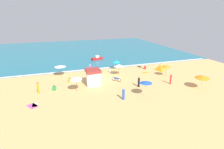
{
  "coord_description": "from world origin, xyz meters",
  "views": [
    {
      "loc": [
        -8.66,
        -29.68,
        11.44
      ],
      "look_at": [
        1.04,
        -0.32,
        0.8
      ],
      "focal_mm": 28.59,
      "sensor_mm": 36.0,
      "label": 1
    }
  ],
  "objects_px": {
    "beach_umbrella_1": "(76,79)",
    "beachgoer_8": "(54,88)",
    "parked_bicycle": "(116,79)",
    "beachgoer_2": "(145,67)",
    "beach_umbrella_5": "(166,66)",
    "beachgoer_1": "(124,94)",
    "beach_umbrella_3": "(119,65)",
    "beach_umbrella_0": "(202,77)",
    "beach_tent": "(160,67)",
    "beachgoer_7": "(70,80)",
    "beach_umbrella_6": "(146,82)",
    "beach_umbrella_2": "(116,61)",
    "beach_umbrella_4": "(60,66)",
    "beachgoer_3": "(111,71)",
    "beachgoer_4": "(38,88)",
    "small_boat_0": "(97,58)",
    "lifeguard_cabana": "(93,77)",
    "beachgoer_6": "(139,82)",
    "beachgoer_0": "(90,69)",
    "beachgoer_5": "(171,79)"
  },
  "relations": [
    {
      "from": "beachgoer_6",
      "to": "small_boat_0",
      "type": "distance_m",
      "value": 19.6
    },
    {
      "from": "beach_umbrella_2",
      "to": "small_boat_0",
      "type": "distance_m",
      "value": 9.56
    },
    {
      "from": "beachgoer_3",
      "to": "beachgoer_4",
      "type": "bearing_deg",
      "value": -154.96
    },
    {
      "from": "beachgoer_3",
      "to": "beachgoer_7",
      "type": "distance_m",
      "value": 8.89
    },
    {
      "from": "parked_bicycle",
      "to": "beachgoer_2",
      "type": "xyz_separation_m",
      "value": [
        8.34,
        4.93,
        0.01
      ]
    },
    {
      "from": "beachgoer_4",
      "to": "beachgoer_3",
      "type": "bearing_deg",
      "value": 25.04
    },
    {
      "from": "beach_umbrella_6",
      "to": "beachgoer_6",
      "type": "height_order",
      "value": "beach_umbrella_6"
    },
    {
      "from": "beach_umbrella_0",
      "to": "beachgoer_8",
      "type": "bearing_deg",
      "value": 163.44
    },
    {
      "from": "beach_umbrella_1",
      "to": "beachgoer_1",
      "type": "bearing_deg",
      "value": -39.53
    },
    {
      "from": "beach_umbrella_1",
      "to": "beach_umbrella_2",
      "type": "bearing_deg",
      "value": 42.72
    },
    {
      "from": "beach_umbrella_0",
      "to": "beachgoer_6",
      "type": "relative_size",
      "value": 1.79
    },
    {
      "from": "beachgoer_0",
      "to": "beachgoer_3",
      "type": "xyz_separation_m",
      "value": [
        4.08,
        -0.75,
        -0.55
      ]
    },
    {
      "from": "small_boat_0",
      "to": "beachgoer_4",
      "type": "bearing_deg",
      "value": -127.57
    },
    {
      "from": "beach_umbrella_6",
      "to": "beachgoer_2",
      "type": "bearing_deg",
      "value": 61.95
    },
    {
      "from": "beach_umbrella_3",
      "to": "beach_umbrella_5",
      "type": "relative_size",
      "value": 0.97
    },
    {
      "from": "beachgoer_1",
      "to": "beachgoer_8",
      "type": "distance_m",
      "value": 11.08
    },
    {
      "from": "beach_umbrella_1",
      "to": "beach_umbrella_4",
      "type": "distance_m",
      "value": 8.14
    },
    {
      "from": "beachgoer_0",
      "to": "lifeguard_cabana",
      "type": "bearing_deg",
      "value": -96.46
    },
    {
      "from": "parked_bicycle",
      "to": "beachgoer_7",
      "type": "height_order",
      "value": "beachgoer_7"
    },
    {
      "from": "beach_umbrella_0",
      "to": "beach_tent",
      "type": "height_order",
      "value": "beach_umbrella_0"
    },
    {
      "from": "parked_bicycle",
      "to": "beachgoer_4",
      "type": "height_order",
      "value": "beachgoer_4"
    },
    {
      "from": "beach_umbrella_1",
      "to": "beach_umbrella_3",
      "type": "xyz_separation_m",
      "value": [
        8.83,
        5.18,
        -0.15
      ]
    },
    {
      "from": "beachgoer_1",
      "to": "beach_umbrella_4",
      "type": "bearing_deg",
      "value": 121.35
    },
    {
      "from": "beachgoer_3",
      "to": "beachgoer_5",
      "type": "relative_size",
      "value": 0.48
    },
    {
      "from": "beach_umbrella_2",
      "to": "beach_umbrella_3",
      "type": "height_order",
      "value": "beach_umbrella_3"
    },
    {
      "from": "beach_umbrella_1",
      "to": "beachgoer_8",
      "type": "height_order",
      "value": "beach_umbrella_1"
    },
    {
      "from": "beachgoer_7",
      "to": "small_boat_0",
      "type": "height_order",
      "value": "small_boat_0"
    },
    {
      "from": "beach_umbrella_2",
      "to": "beachgoer_6",
      "type": "relative_size",
      "value": 1.33
    },
    {
      "from": "beach_umbrella_6",
      "to": "beach_umbrella_1",
      "type": "bearing_deg",
      "value": 152.9
    },
    {
      "from": "lifeguard_cabana",
      "to": "beach_umbrella_1",
      "type": "relative_size",
      "value": 1.09
    },
    {
      "from": "parked_bicycle",
      "to": "beach_umbrella_4",
      "type": "bearing_deg",
      "value": 148.19
    },
    {
      "from": "beach_umbrella_0",
      "to": "beach_umbrella_6",
      "type": "distance_m",
      "value": 9.74
    },
    {
      "from": "beach_umbrella_3",
      "to": "beach_umbrella_4",
      "type": "relative_size",
      "value": 0.75
    },
    {
      "from": "beachgoer_5",
      "to": "beachgoer_7",
      "type": "bearing_deg",
      "value": 158.72
    },
    {
      "from": "lifeguard_cabana",
      "to": "beach_umbrella_2",
      "type": "xyz_separation_m",
      "value": [
        6.56,
        6.86,
        0.42
      ]
    },
    {
      "from": "lifeguard_cabana",
      "to": "beach_umbrella_5",
      "type": "distance_m",
      "value": 14.09
    },
    {
      "from": "parked_bicycle",
      "to": "beachgoer_4",
      "type": "relative_size",
      "value": 0.72
    },
    {
      "from": "beachgoer_4",
      "to": "beach_umbrella_3",
      "type": "bearing_deg",
      "value": 16.27
    },
    {
      "from": "beach_umbrella_5",
      "to": "beachgoer_1",
      "type": "bearing_deg",
      "value": -149.62
    },
    {
      "from": "beach_umbrella_5",
      "to": "beachgoer_3",
      "type": "xyz_separation_m",
      "value": [
        -9.32,
        5.4,
        -1.65
      ]
    },
    {
      "from": "beachgoer_0",
      "to": "beachgoer_4",
      "type": "bearing_deg",
      "value": -143.0
    },
    {
      "from": "parked_bicycle",
      "to": "beachgoer_1",
      "type": "height_order",
      "value": "beachgoer_1"
    },
    {
      "from": "beach_umbrella_2",
      "to": "beachgoer_6",
      "type": "xyz_separation_m",
      "value": [
        0.28,
        -10.2,
        -0.97
      ]
    },
    {
      "from": "parked_bicycle",
      "to": "beachgoer_7",
      "type": "bearing_deg",
      "value": 164.28
    },
    {
      "from": "beach_umbrella_2",
      "to": "beach_tent",
      "type": "xyz_separation_m",
      "value": [
        8.7,
        -3.29,
        -1.17
      ]
    },
    {
      "from": "parked_bicycle",
      "to": "beachgoer_6",
      "type": "relative_size",
      "value": 0.8
    },
    {
      "from": "beachgoer_2",
      "to": "beachgoer_3",
      "type": "height_order",
      "value": "beachgoer_2"
    },
    {
      "from": "beachgoer_2",
      "to": "beach_tent",
      "type": "bearing_deg",
      "value": -29.56
    },
    {
      "from": "small_boat_0",
      "to": "beach_umbrella_5",
      "type": "bearing_deg",
      "value": -59.93
    },
    {
      "from": "lifeguard_cabana",
      "to": "beach_umbrella_5",
      "type": "relative_size",
      "value": 1.15
    }
  ]
}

